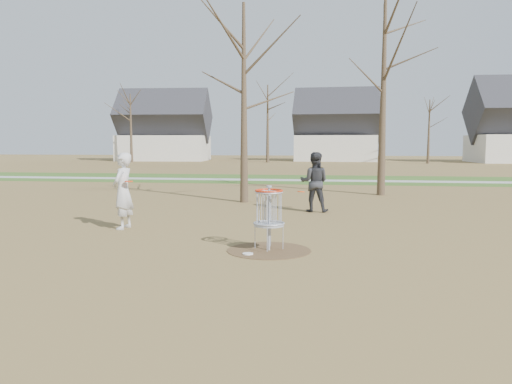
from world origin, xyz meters
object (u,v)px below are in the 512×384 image
at_px(player_standing, 123,191).
at_px(disc_grounded, 248,254).
at_px(player_throwing, 314,182).
at_px(disc_golf_basket, 269,208).

bearing_deg(player_standing, disc_grounded, 58.92).
height_order(player_throwing, disc_golf_basket, player_throwing).
distance_m(player_throwing, disc_grounded, 6.83).
height_order(player_throwing, disc_grounded, player_throwing).
bearing_deg(disc_golf_basket, disc_grounded, -129.67).
bearing_deg(player_throwing, disc_golf_basket, 86.68).
xyz_separation_m(player_standing, disc_grounded, (3.78, -2.56, -0.99)).
distance_m(disc_grounded, disc_golf_basket, 1.07).
bearing_deg(player_throwing, player_standing, 43.51).
bearing_deg(player_throwing, disc_grounded, 83.97).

